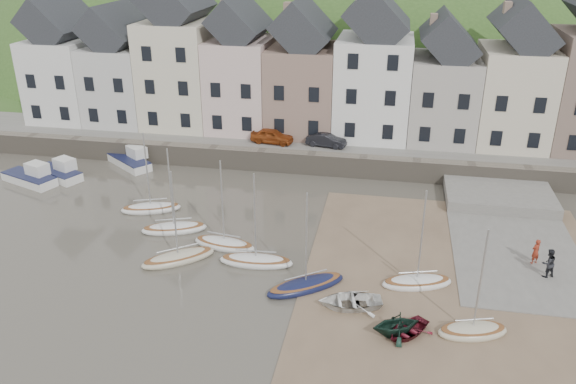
% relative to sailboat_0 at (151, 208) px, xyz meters
% --- Properties ---
extents(ground, '(160.00, 160.00, 0.00)m').
position_rel_sailboat_0_xyz_m(ground, '(10.60, -7.29, -0.26)').
color(ground, '#464237').
rests_on(ground, ground).
extents(quay_land, '(90.00, 30.00, 1.50)m').
position_rel_sailboat_0_xyz_m(quay_land, '(10.60, 24.71, 0.49)').
color(quay_land, '#365622').
rests_on(quay_land, ground).
extents(quay_street, '(70.00, 7.00, 0.10)m').
position_rel_sailboat_0_xyz_m(quay_street, '(10.60, 13.21, 1.29)').
color(quay_street, slate).
rests_on(quay_street, quay_land).
extents(seawall, '(70.00, 1.20, 1.80)m').
position_rel_sailboat_0_xyz_m(seawall, '(10.60, 9.71, 0.64)').
color(seawall, slate).
rests_on(seawall, ground).
extents(beach, '(18.00, 26.00, 0.06)m').
position_rel_sailboat_0_xyz_m(beach, '(21.60, -7.29, -0.23)').
color(beach, brown).
rests_on(beach, ground).
extents(slipway, '(8.00, 18.00, 0.12)m').
position_rel_sailboat_0_xyz_m(slipway, '(25.60, 0.71, -0.20)').
color(slipway, slate).
rests_on(slipway, ground).
extents(hillside, '(134.40, 84.00, 84.00)m').
position_rel_sailboat_0_xyz_m(hillside, '(5.60, 52.71, -18.26)').
color(hillside, '#365622').
rests_on(hillside, ground).
extents(townhouse_terrace, '(61.05, 8.00, 13.93)m').
position_rel_sailboat_0_xyz_m(townhouse_terrace, '(12.36, 16.71, 7.06)').
color(townhouse_terrace, silver).
rests_on(townhouse_terrace, quay_land).
extents(sailboat_0, '(4.64, 2.93, 6.32)m').
position_rel_sailboat_0_xyz_m(sailboat_0, '(0.00, 0.00, 0.00)').
color(sailboat_0, white).
rests_on(sailboat_0, ground).
extents(sailboat_1, '(4.72, 2.92, 6.32)m').
position_rel_sailboat_0_xyz_m(sailboat_1, '(2.86, -2.73, -0.00)').
color(sailboat_1, white).
rests_on(sailboat_1, ground).
extents(sailboat_2, '(4.68, 4.04, 6.32)m').
position_rel_sailboat_0_xyz_m(sailboat_2, '(4.56, -6.47, -0.00)').
color(sailboat_2, beige).
rests_on(sailboat_2, ground).
extents(sailboat_3, '(4.72, 1.76, 6.32)m').
position_rel_sailboat_0_xyz_m(sailboat_3, '(9.46, -5.92, -0.00)').
color(sailboat_3, white).
rests_on(sailboat_3, ground).
extents(sailboat_4, '(4.44, 2.12, 6.32)m').
position_rel_sailboat_0_xyz_m(sailboat_4, '(6.90, -4.21, 0.00)').
color(sailboat_4, white).
rests_on(sailboat_4, ground).
extents(sailboat_5, '(4.87, 4.09, 6.32)m').
position_rel_sailboat_0_xyz_m(sailboat_5, '(12.92, -8.03, -0.00)').
color(sailboat_5, '#13183C').
rests_on(sailboat_5, ground).
extents(sailboat_6, '(4.43, 2.65, 6.32)m').
position_rel_sailboat_0_xyz_m(sailboat_6, '(19.25, -6.53, 0.00)').
color(sailboat_6, white).
rests_on(sailboat_6, ground).
extents(sailboat_7, '(3.92, 2.47, 6.32)m').
position_rel_sailboat_0_xyz_m(sailboat_7, '(21.99, -10.60, 0.01)').
color(sailboat_7, beige).
rests_on(sailboat_7, ground).
extents(motorboat_0, '(5.35, 3.40, 1.70)m').
position_rel_sailboat_0_xyz_m(motorboat_0, '(-11.81, 3.19, 0.32)').
color(motorboat_0, white).
rests_on(motorboat_0, ground).
extents(motorboat_1, '(4.99, 3.49, 1.70)m').
position_rel_sailboat_0_xyz_m(motorboat_1, '(-10.13, 4.61, 0.32)').
color(motorboat_1, white).
rests_on(motorboat_1, ground).
extents(motorboat_2, '(5.15, 4.46, 1.70)m').
position_rel_sailboat_0_xyz_m(motorboat_2, '(-5.44, 8.44, 0.32)').
color(motorboat_2, white).
rests_on(motorboat_2, ground).
extents(rowboat_white, '(3.94, 3.18, 0.72)m').
position_rel_sailboat_0_xyz_m(rowboat_white, '(15.59, -9.39, 0.16)').
color(rowboat_white, white).
rests_on(rowboat_white, beach).
extents(rowboat_green, '(3.17, 3.00, 1.32)m').
position_rel_sailboat_0_xyz_m(rowboat_green, '(18.10, -11.40, 0.45)').
color(rowboat_green, black).
rests_on(rowboat_green, beach).
extents(rowboat_red, '(3.16, 3.28, 0.55)m').
position_rel_sailboat_0_xyz_m(rowboat_red, '(18.70, -11.25, 0.07)').
color(rowboat_red, maroon).
rests_on(rowboat_red, beach).
extents(person_red, '(0.72, 0.66, 1.65)m').
position_rel_sailboat_0_xyz_m(person_red, '(26.42, -2.76, 0.68)').
color(person_red, maroon).
rests_on(person_red, slipway).
extents(person_dark, '(1.09, 1.00, 1.82)m').
position_rel_sailboat_0_xyz_m(person_dark, '(26.85, -4.22, 0.77)').
color(person_dark, black).
rests_on(person_dark, slipway).
extents(car_left, '(4.03, 2.05, 1.32)m').
position_rel_sailboat_0_xyz_m(car_left, '(6.58, 12.21, 1.99)').
color(car_left, '#964015').
rests_on(car_left, quay_street).
extents(car_right, '(3.70, 1.83, 1.17)m').
position_rel_sailboat_0_xyz_m(car_right, '(11.50, 12.21, 1.92)').
color(car_right, black).
rests_on(car_right, quay_street).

